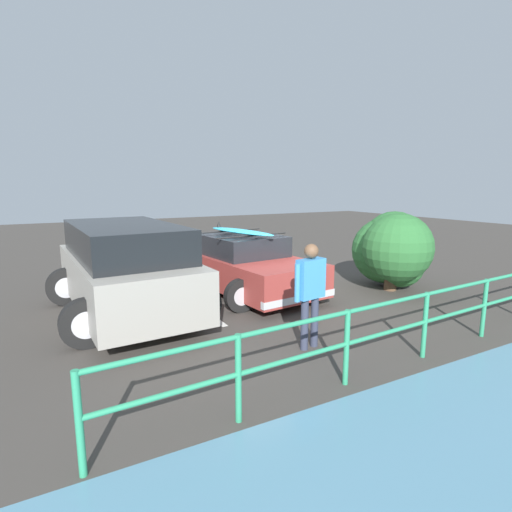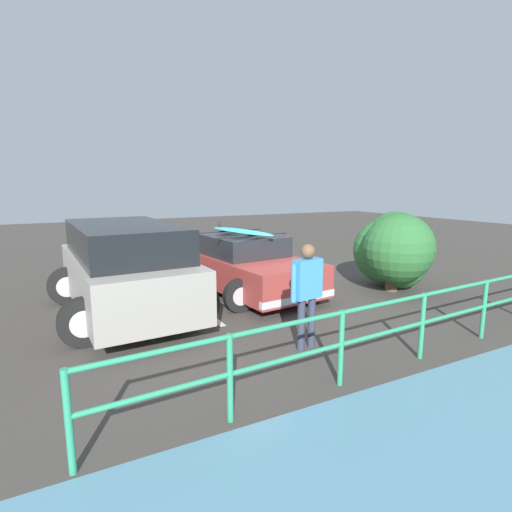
{
  "view_description": "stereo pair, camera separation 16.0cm",
  "coord_description": "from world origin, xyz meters",
  "px_view_note": "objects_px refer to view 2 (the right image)",
  "views": [
    {
      "loc": [
        4.5,
        7.88,
        2.52
      ],
      "look_at": [
        0.33,
        0.2,
        0.95
      ],
      "focal_mm": 28.0,
      "sensor_mm": 36.0,
      "label": 1
    },
    {
      "loc": [
        4.36,
        7.95,
        2.52
      ],
      "look_at": [
        0.33,
        0.2,
        0.95
      ],
      "focal_mm": 28.0,
      "sensor_mm": 36.0,
      "label": 2
    }
  ],
  "objects_px": {
    "sedan_car": "(244,264)",
    "person_bystander": "(307,287)",
    "suv_car": "(125,268)",
    "bush_near_left": "(395,250)"
  },
  "relations": [
    {
      "from": "sedan_car",
      "to": "person_bystander",
      "type": "distance_m",
      "value": 3.6
    },
    {
      "from": "sedan_car",
      "to": "person_bystander",
      "type": "height_order",
      "value": "person_bystander"
    },
    {
      "from": "sedan_car",
      "to": "person_bystander",
      "type": "bearing_deg",
      "value": 80.01
    },
    {
      "from": "suv_car",
      "to": "bush_near_left",
      "type": "bearing_deg",
      "value": 170.2
    },
    {
      "from": "suv_car",
      "to": "bush_near_left",
      "type": "height_order",
      "value": "bush_near_left"
    },
    {
      "from": "sedan_car",
      "to": "person_bystander",
      "type": "relative_size",
      "value": 2.63
    },
    {
      "from": "suv_car",
      "to": "sedan_car",
      "type": "bearing_deg",
      "value": -170.31
    },
    {
      "from": "bush_near_left",
      "to": "person_bystander",
      "type": "bearing_deg",
      "value": 27.0
    },
    {
      "from": "sedan_car",
      "to": "suv_car",
      "type": "height_order",
      "value": "suv_car"
    },
    {
      "from": "suv_car",
      "to": "bush_near_left",
      "type": "relative_size",
      "value": 1.98
    }
  ]
}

